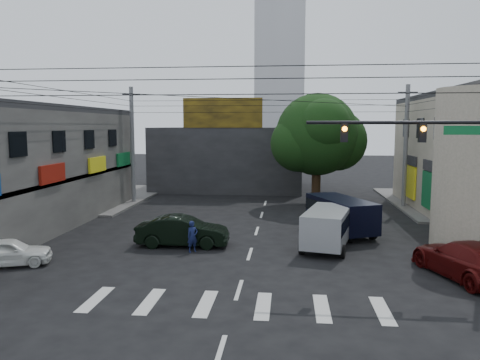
% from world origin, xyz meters
% --- Properties ---
extents(ground, '(160.00, 160.00, 0.00)m').
position_xyz_m(ground, '(0.00, 0.00, 0.00)').
color(ground, black).
rests_on(ground, ground).
extents(sidewalk_far_left, '(16.00, 16.00, 0.15)m').
position_xyz_m(sidewalk_far_left, '(-18.00, 18.00, 0.07)').
color(sidewalk_far_left, '#514F4C').
rests_on(sidewalk_far_left, ground).
extents(corner_column, '(4.00, 4.00, 8.00)m').
position_xyz_m(corner_column, '(11.00, 4.00, 4.00)').
color(corner_column, gray).
rests_on(corner_column, ground).
extents(building_far, '(14.00, 10.00, 6.00)m').
position_xyz_m(building_far, '(-4.00, 26.00, 3.00)').
color(building_far, '#232326').
rests_on(building_far, ground).
extents(billboard, '(7.00, 0.30, 2.60)m').
position_xyz_m(billboard, '(-4.00, 21.10, 7.30)').
color(billboard, olive).
rests_on(billboard, building_far).
extents(tower_distant, '(9.00, 9.00, 44.00)m').
position_xyz_m(tower_distant, '(0.00, 70.00, 22.00)').
color(tower_distant, silver).
rests_on(tower_distant, ground).
extents(street_tree, '(6.40, 6.40, 8.70)m').
position_xyz_m(street_tree, '(4.00, 17.00, 5.47)').
color(street_tree, black).
rests_on(street_tree, ground).
extents(traffic_gantry, '(7.10, 0.35, 7.20)m').
position_xyz_m(traffic_gantry, '(7.82, -1.00, 4.83)').
color(traffic_gantry, black).
rests_on(traffic_gantry, ground).
extents(utility_pole_far_left, '(0.32, 0.32, 9.20)m').
position_xyz_m(utility_pole_far_left, '(-10.50, 16.00, 4.60)').
color(utility_pole_far_left, '#59595B').
rests_on(utility_pole_far_left, ground).
extents(utility_pole_far_right, '(0.32, 0.32, 9.20)m').
position_xyz_m(utility_pole_far_right, '(10.50, 16.00, 4.60)').
color(utility_pole_far_right, '#59595B').
rests_on(utility_pole_far_right, ground).
extents(dark_sedan, '(1.97, 4.82, 1.55)m').
position_xyz_m(dark_sedan, '(-3.57, 3.18, 0.78)').
color(dark_sedan, black).
rests_on(dark_sedan, ground).
extents(white_compact, '(3.90, 4.64, 1.25)m').
position_xyz_m(white_compact, '(-10.50, -1.00, 0.62)').
color(white_compact, white).
rests_on(white_compact, ground).
extents(maroon_sedan, '(5.33, 6.68, 1.57)m').
position_xyz_m(maroon_sedan, '(9.04, -0.72, 0.79)').
color(maroon_sedan, '#4C0B0A').
rests_on(maroon_sedan, ground).
extents(silver_minivan, '(5.49, 4.05, 1.98)m').
position_xyz_m(silver_minivan, '(3.81, 3.48, 0.99)').
color(silver_minivan, '#9C9EA3').
rests_on(silver_minivan, ground).
extents(navy_van, '(6.56, 5.72, 2.05)m').
position_xyz_m(navy_van, '(4.83, 6.81, 1.02)').
color(navy_van, black).
rests_on(navy_van, ground).
extents(traffic_officer, '(0.92, 0.92, 1.54)m').
position_xyz_m(traffic_officer, '(-2.83, 2.10, 0.77)').
color(traffic_officer, '#131B44').
rests_on(traffic_officer, ground).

